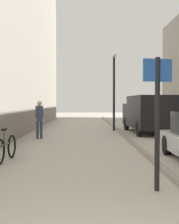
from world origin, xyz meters
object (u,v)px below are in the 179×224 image
Objects in this scene: street_sign_post at (157,112)px; lamp_post at (114,86)px; pedestrian_main_foreground at (39,117)px; bicycle_leaning at (6,148)px; delivery_van at (148,113)px.

street_sign_post is 0.55× the size of lamp_post.
pedestrian_main_foreground reaches higher than bicycle_leaning.
lamp_post is 10.88m from bicycle_leaning.
lamp_post reaches higher than delivery_van.
delivery_van reaches higher than bicycle_leaning.
street_sign_post reaches higher than delivery_van.
street_sign_post is at bearing -91.63° from lamp_post.
delivery_van is 2.05× the size of street_sign_post.
delivery_van is at bearing 14.89° from pedestrian_main_foreground.
street_sign_post is 12.95m from lamp_post.
bicycle_leaning is (-5.90, -8.30, -0.77)m from delivery_van.
delivery_van is 11.60m from street_sign_post.
bicycle_leaning is at bearing -112.71° from lamp_post.
pedestrian_main_foreground is at bearing -157.35° from delivery_van.
street_sign_post reaches higher than pedestrian_main_foreground.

